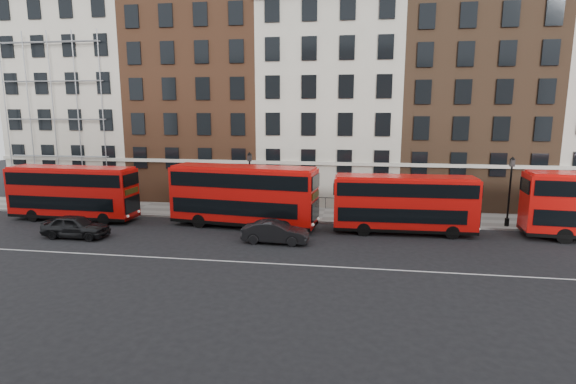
% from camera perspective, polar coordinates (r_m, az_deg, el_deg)
% --- Properties ---
extents(ground, '(120.00, 120.00, 0.00)m').
position_cam_1_polar(ground, '(28.31, 2.89, -7.94)').
color(ground, black).
rests_on(ground, ground).
extents(pavement, '(80.00, 5.00, 0.15)m').
position_cam_1_polar(pavement, '(38.36, 4.53, -2.91)').
color(pavement, slate).
rests_on(pavement, ground).
extents(kerb, '(80.00, 0.30, 0.16)m').
position_cam_1_polar(kerb, '(35.94, 4.23, -3.82)').
color(kerb, gray).
rests_on(kerb, ground).
extents(road_centre_line, '(70.00, 0.12, 0.01)m').
position_cam_1_polar(road_centre_line, '(26.43, 2.43, -9.29)').
color(road_centre_line, white).
rests_on(road_centre_line, ground).
extents(building_terrace, '(64.00, 11.95, 22.00)m').
position_cam_1_polar(building_terrace, '(44.72, 5.07, 12.11)').
color(building_terrace, beige).
rests_on(building_terrace, ground).
extents(bus_a, '(10.51, 2.85, 4.38)m').
position_cam_1_polar(bus_a, '(40.36, -25.71, 0.04)').
color(bus_a, red).
rests_on(bus_a, ground).
extents(bus_b, '(11.45, 4.02, 4.71)m').
position_cam_1_polar(bus_b, '(34.35, -5.74, -0.33)').
color(bus_b, red).
rests_on(bus_b, ground).
extents(bus_c, '(10.14, 2.68, 4.23)m').
position_cam_1_polar(bus_c, '(33.48, 14.46, -1.34)').
color(bus_c, red).
rests_on(bus_c, ground).
extents(car_rear, '(4.71, 1.94, 1.60)m').
position_cam_1_polar(car_rear, '(35.09, -25.34, -3.96)').
color(car_rear, black).
rests_on(car_rear, ground).
extents(car_front, '(4.54, 1.72, 1.48)m').
position_cam_1_polar(car_front, '(30.52, -1.62, -5.11)').
color(car_front, black).
rests_on(car_front, ground).
extents(lamp_post_left, '(0.44, 0.44, 5.33)m').
position_cam_1_polar(lamp_post_left, '(37.35, -4.87, 1.42)').
color(lamp_post_left, black).
rests_on(lamp_post_left, pavement).
extents(lamp_post_right, '(0.44, 0.44, 5.33)m').
position_cam_1_polar(lamp_post_right, '(37.67, 26.35, 0.43)').
color(lamp_post_right, black).
rests_on(lamp_post_right, pavement).
extents(iron_railings, '(6.60, 0.06, 1.00)m').
position_cam_1_polar(iron_railings, '(40.38, 4.79, -1.40)').
color(iron_railings, black).
rests_on(iron_railings, pavement).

